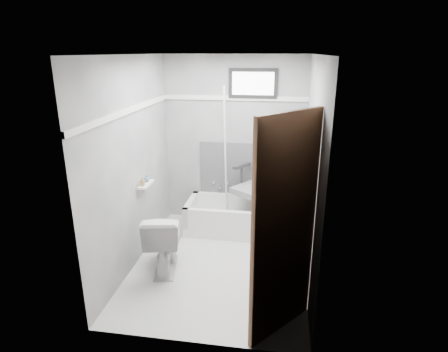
% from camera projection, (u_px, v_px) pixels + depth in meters
% --- Properties ---
extents(floor, '(2.60, 2.60, 0.00)m').
position_uv_depth(floor, '(220.00, 264.00, 4.50)').
color(floor, white).
rests_on(floor, ground).
extents(ceiling, '(2.60, 2.60, 0.00)m').
position_uv_depth(ceiling, '(219.00, 54.00, 3.74)').
color(ceiling, silver).
rests_on(ceiling, floor).
extents(wall_back, '(2.00, 0.02, 2.40)m').
position_uv_depth(wall_back, '(234.00, 142.00, 5.34)').
color(wall_back, slate).
rests_on(wall_back, floor).
extents(wall_front, '(2.00, 0.02, 2.40)m').
position_uv_depth(wall_front, '(191.00, 218.00, 2.90)').
color(wall_front, slate).
rests_on(wall_front, floor).
extents(wall_left, '(0.02, 2.60, 2.40)m').
position_uv_depth(wall_left, '(133.00, 165.00, 4.27)').
color(wall_left, slate).
rests_on(wall_left, floor).
extents(wall_right, '(0.02, 2.60, 2.40)m').
position_uv_depth(wall_right, '(312.00, 173.00, 3.98)').
color(wall_right, slate).
rests_on(wall_right, floor).
extents(bathtub, '(1.50, 0.70, 0.42)m').
position_uv_depth(bathtub, '(240.00, 217.00, 5.29)').
color(bathtub, white).
rests_on(bathtub, floor).
extents(office_chair, '(0.93, 0.93, 1.16)m').
position_uv_depth(office_chair, '(258.00, 184.00, 5.11)').
color(office_chair, slate).
rests_on(office_chair, bathtub).
extents(toilet, '(0.54, 0.80, 0.72)m').
position_uv_depth(toilet, '(164.00, 240.00, 4.31)').
color(toilet, silver).
rests_on(toilet, floor).
extents(door, '(0.78, 0.78, 2.00)m').
position_uv_depth(door, '(318.00, 249.00, 2.84)').
color(door, brown).
rests_on(door, floor).
extents(window, '(0.66, 0.04, 0.40)m').
position_uv_depth(window, '(253.00, 83.00, 5.03)').
color(window, black).
rests_on(window, wall_back).
extents(backerboard, '(1.50, 0.02, 0.78)m').
position_uv_depth(backerboard, '(251.00, 170.00, 5.42)').
color(backerboard, '#4C4C4F').
rests_on(backerboard, wall_back).
extents(trim_back, '(2.00, 0.02, 0.06)m').
position_uv_depth(trim_back, '(235.00, 98.00, 5.13)').
color(trim_back, white).
rests_on(trim_back, wall_back).
extents(trim_left, '(0.02, 2.60, 0.06)m').
position_uv_depth(trim_left, '(130.00, 110.00, 4.07)').
color(trim_left, white).
rests_on(trim_left, wall_left).
extents(pole, '(0.02, 0.30, 1.93)m').
position_uv_depth(pole, '(225.00, 156.00, 5.18)').
color(pole, white).
rests_on(pole, bathtub).
extents(shelf, '(0.10, 0.32, 0.02)m').
position_uv_depth(shelf, '(146.00, 184.00, 4.52)').
color(shelf, white).
rests_on(shelf, wall_left).
extents(soap_bottle_a, '(0.05, 0.05, 0.11)m').
position_uv_depth(soap_bottle_a, '(142.00, 182.00, 4.43)').
color(soap_bottle_a, '#A58A52').
rests_on(soap_bottle_a, shelf).
extents(soap_bottle_b, '(0.09, 0.09, 0.09)m').
position_uv_depth(soap_bottle_b, '(147.00, 178.00, 4.56)').
color(soap_bottle_b, slate).
rests_on(soap_bottle_b, shelf).
extents(faucet, '(0.26, 0.10, 0.16)m').
position_uv_depth(faucet, '(220.00, 185.00, 5.55)').
color(faucet, silver).
rests_on(faucet, wall_back).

